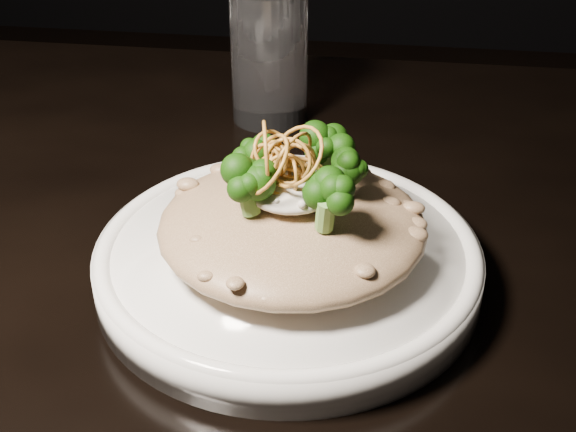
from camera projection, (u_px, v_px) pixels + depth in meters
The scene contains 7 objects.
table at pixel (296, 326), 0.67m from camera, with size 1.10×0.80×0.75m.
plate at pixel (288, 264), 0.58m from camera, with size 0.28×0.28×0.03m, color white.
risotto at pixel (292, 225), 0.56m from camera, with size 0.19×0.19×0.04m, color brown.
broccoli at pixel (291, 161), 0.54m from camera, with size 0.14×0.14×0.05m, color black, non-canonical shape.
cheese at pixel (291, 188), 0.54m from camera, with size 0.06×0.06×0.02m, color silver.
shallots at pixel (285, 156), 0.53m from camera, with size 0.05×0.05×0.03m, color #8E621E, non-canonical shape.
drinking_glass at pixel (269, 56), 0.78m from camera, with size 0.07×0.07×0.13m, color white.
Camera 1 is at (0.06, -0.51, 1.10)m, focal length 50.00 mm.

